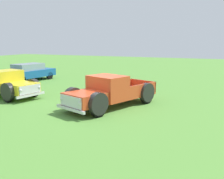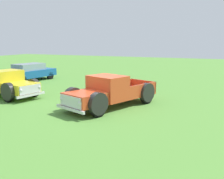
# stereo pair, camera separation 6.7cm
# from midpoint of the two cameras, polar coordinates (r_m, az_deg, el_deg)

# --- Properties ---
(ground_plane) EXTENTS (80.00, 80.00, 0.00)m
(ground_plane) POSITION_cam_midpoint_polar(r_m,az_deg,el_deg) (13.77, -3.31, -3.84)
(ground_plane) COLOR #548C38
(pickup_truck_foreground) EXTENTS (5.72, 3.66, 1.65)m
(pickup_truck_foreground) POSITION_cam_midpoint_polar(r_m,az_deg,el_deg) (13.51, -1.29, -0.69)
(pickup_truck_foreground) COLOR #D14723
(pickup_truck_foreground) RESTS_ON ground_plane
(pickup_truck_behind_left) EXTENTS (2.89, 5.50, 1.60)m
(pickup_truck_behind_left) POSITION_cam_midpoint_polar(r_m,az_deg,el_deg) (17.46, -21.71, 1.05)
(pickup_truck_behind_left) COLOR yellow
(pickup_truck_behind_left) RESTS_ON ground_plane
(sedan_distant_a) EXTENTS (4.58, 2.45, 1.45)m
(sedan_distant_a) POSITION_cam_midpoint_polar(r_m,az_deg,el_deg) (23.71, -17.30, 3.65)
(sedan_distant_a) COLOR #195699
(sedan_distant_a) RESTS_ON ground_plane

